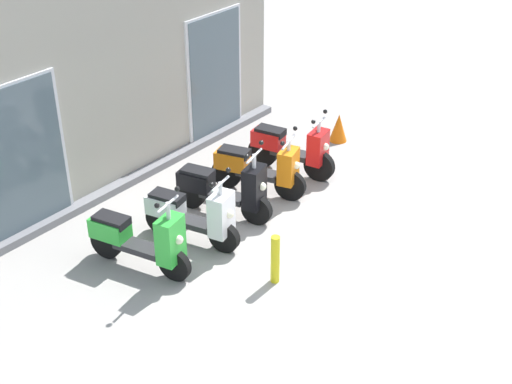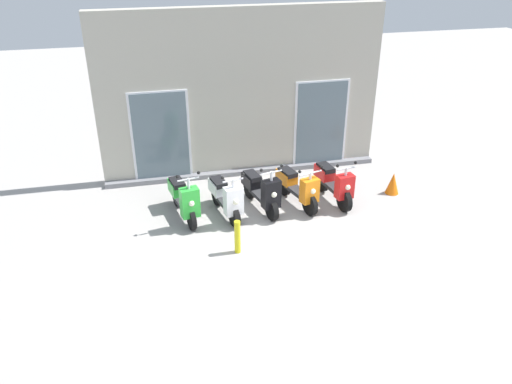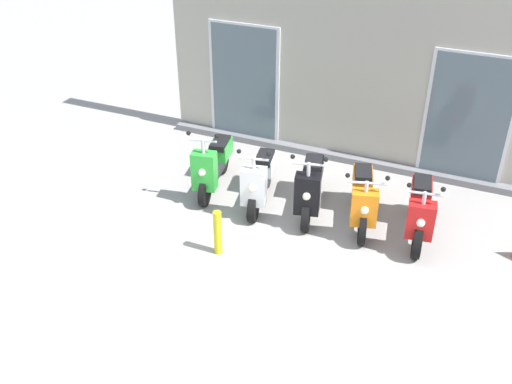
{
  "view_description": "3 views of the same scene",
  "coord_description": "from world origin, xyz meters",
  "px_view_note": "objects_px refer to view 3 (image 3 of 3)",
  "views": [
    {
      "loc": [
        -6.94,
        -4.63,
        5.78
      ],
      "look_at": [
        -0.08,
        0.76,
        0.68
      ],
      "focal_mm": 50.25,
      "sensor_mm": 36.0,
      "label": 1
    },
    {
      "loc": [
        -2.35,
        -8.38,
        5.74
      ],
      "look_at": [
        -0.23,
        0.92,
        0.71
      ],
      "focal_mm": 35.93,
      "sensor_mm": 36.0,
      "label": 2
    },
    {
      "loc": [
        2.43,
        -6.26,
        5.28
      ],
      "look_at": [
        -0.57,
        0.57,
        0.69
      ],
      "focal_mm": 41.74,
      "sensor_mm": 36.0,
      "label": 3
    }
  ],
  "objects_px": {
    "curb_bollard": "(218,233)",
    "scooter_orange": "(363,197)",
    "scooter_white": "(260,179)",
    "scooter_black": "(310,186)",
    "scooter_green": "(213,164)",
    "scooter_red": "(420,210)"
  },
  "relations": [
    {
      "from": "scooter_green",
      "to": "scooter_white",
      "type": "height_order",
      "value": "scooter_green"
    },
    {
      "from": "scooter_black",
      "to": "curb_bollard",
      "type": "xyz_separation_m",
      "value": [
        -0.84,
        -1.57,
        -0.12
      ]
    },
    {
      "from": "scooter_red",
      "to": "curb_bollard",
      "type": "distance_m",
      "value": 3.0
    },
    {
      "from": "scooter_green",
      "to": "scooter_white",
      "type": "bearing_deg",
      "value": -7.19
    },
    {
      "from": "scooter_orange",
      "to": "scooter_red",
      "type": "height_order",
      "value": "scooter_red"
    },
    {
      "from": "scooter_white",
      "to": "scooter_black",
      "type": "distance_m",
      "value": 0.83
    },
    {
      "from": "scooter_green",
      "to": "scooter_orange",
      "type": "distance_m",
      "value": 2.56
    },
    {
      "from": "curb_bollard",
      "to": "scooter_orange",
      "type": "bearing_deg",
      "value": 43.29
    },
    {
      "from": "scooter_white",
      "to": "curb_bollard",
      "type": "xyz_separation_m",
      "value": [
        -0.02,
        -1.46,
        -0.11
      ]
    },
    {
      "from": "scooter_white",
      "to": "curb_bollard",
      "type": "height_order",
      "value": "scooter_white"
    },
    {
      "from": "curb_bollard",
      "to": "scooter_green",
      "type": "bearing_deg",
      "value": 119.18
    },
    {
      "from": "scooter_green",
      "to": "curb_bollard",
      "type": "relative_size",
      "value": 2.24
    },
    {
      "from": "scooter_orange",
      "to": "scooter_black",
      "type": "bearing_deg",
      "value": -178.73
    },
    {
      "from": "scooter_black",
      "to": "scooter_red",
      "type": "height_order",
      "value": "scooter_black"
    },
    {
      "from": "scooter_white",
      "to": "scooter_red",
      "type": "height_order",
      "value": "scooter_white"
    },
    {
      "from": "scooter_white",
      "to": "scooter_black",
      "type": "relative_size",
      "value": 0.95
    },
    {
      "from": "scooter_green",
      "to": "scooter_black",
      "type": "bearing_deg",
      "value": -0.11
    },
    {
      "from": "scooter_orange",
      "to": "curb_bollard",
      "type": "bearing_deg",
      "value": -136.71
    },
    {
      "from": "scooter_black",
      "to": "scooter_white",
      "type": "bearing_deg",
      "value": -172.33
    },
    {
      "from": "scooter_white",
      "to": "curb_bollard",
      "type": "distance_m",
      "value": 1.46
    },
    {
      "from": "scooter_black",
      "to": "scooter_red",
      "type": "distance_m",
      "value": 1.71
    },
    {
      "from": "scooter_red",
      "to": "scooter_green",
      "type": "bearing_deg",
      "value": -179.89
    }
  ]
}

